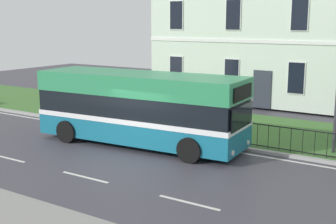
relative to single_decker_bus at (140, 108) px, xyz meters
name	(u,v)px	position (x,y,z in m)	size (l,w,h in m)	color
ground_plane	(140,155)	(0.87, -1.22, -1.60)	(60.00, 56.00, 0.18)	#423F48
iron_verge_railing	(193,126)	(1.47, 1.90, -0.96)	(15.97, 0.04, 0.97)	black
single_decker_bus	(140,108)	(0.00, 0.00, 0.00)	(9.06, 3.15, 3.00)	#156782
litter_bin	(209,124)	(1.98, 2.37, -0.91)	(0.55, 0.55, 1.11)	black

